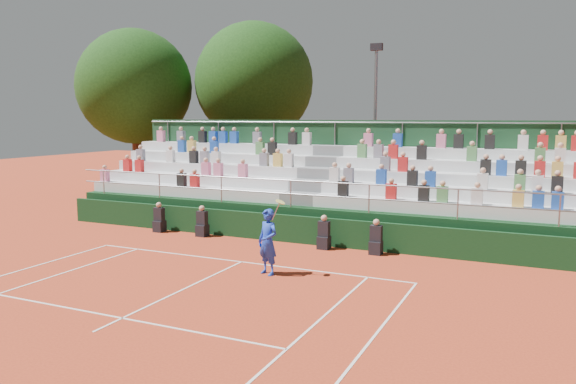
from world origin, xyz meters
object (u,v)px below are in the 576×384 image
at_px(tree_west, 135,87).
at_px(tennis_player, 268,242).
at_px(tree_east, 254,82).
at_px(floodlight_mast, 375,112).

bearing_deg(tree_west, tennis_player, -39.53).
bearing_deg(tennis_player, tree_east, 119.32).
xyz_separation_m(tree_east, floodlight_mast, (7.59, -1.24, -1.76)).
bearing_deg(tree_west, floodlight_mast, 6.16).
bearing_deg(floodlight_mast, tree_west, -173.84).
bearing_deg(tennis_player, tree_west, 140.47).
xyz_separation_m(tree_west, tree_east, (6.42, 2.76, 0.26)).
distance_m(tree_west, tree_east, 6.99).
height_order(tree_west, tree_east, tree_east).
height_order(tree_west, floodlight_mast, tree_west).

